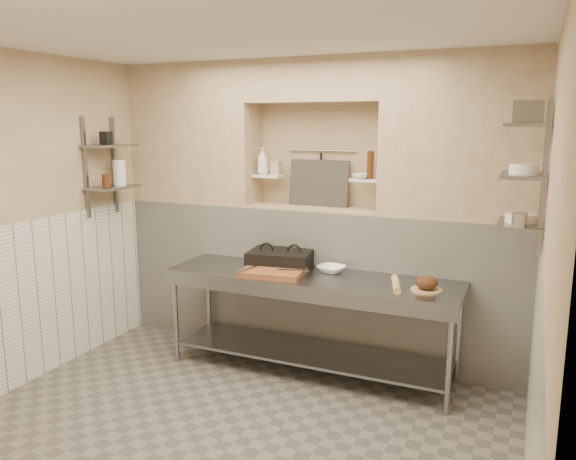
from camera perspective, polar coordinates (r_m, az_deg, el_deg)
The scene contains 48 objects.
floor at distance 4.38m, azimuth -6.22°, elevation -20.32°, with size 4.00×3.90×0.10m, color #66605A.
ceiling at distance 3.81m, azimuth -7.16°, elevation 20.36°, with size 4.00×3.90×0.10m, color silver.
wall_left at distance 5.18m, azimuth -26.64°, elevation 0.62°, with size 0.10×3.90×2.80m, color tan.
wall_right at distance 3.34m, azimuth 25.46°, elevation -4.33°, with size 0.10×3.90×2.80m, color tan.
wall_back at distance 5.63m, azimuth 3.67°, elevation 2.48°, with size 4.00×0.10×2.80m, color tan.
backwall_lower at distance 5.55m, azimuth 2.69°, elevation -5.03°, with size 4.00×0.40×1.40m, color white.
alcove_sill at distance 5.40m, azimuth 2.75°, elevation 2.24°, with size 1.30×0.40×0.02m, color tan.
backwall_pillar_left at distance 5.95m, azimuth -9.36°, elevation 9.57°, with size 1.35×0.40×1.40m, color tan.
backwall_pillar_right at distance 5.02m, azimuth 17.27°, elevation 9.04°, with size 1.35×0.40×1.40m, color tan.
backwall_header at distance 5.35m, azimuth 2.87°, elevation 14.94°, with size 1.30×0.40×0.40m, color tan.
wainscot_left at distance 5.29m, azimuth -25.58°, elevation -6.91°, with size 0.02×3.90×1.40m, color white.
wainscot_right at distance 3.57m, azimuth 23.53°, elevation -15.18°, with size 0.02×3.90×1.40m, color white.
alcove_shelf_left at distance 5.56m, azimuth -2.05°, elevation 5.50°, with size 0.28×0.16×0.03m, color white.
alcove_shelf_right at distance 5.21m, azimuth 7.95°, elevation 5.05°, with size 0.28×0.16×0.03m, color white.
utensil_rail at distance 5.51m, azimuth 3.45°, elevation 8.05°, with size 0.02×0.02×0.70m, color gray.
hanging_steel at distance 5.50m, azimuth 3.35°, elevation 6.27°, with size 0.02×0.02×0.30m, color black.
splash_panel at distance 5.46m, azimuth 3.15°, elevation 4.77°, with size 0.60×0.02×0.45m, color #383330.
shelf_rail_left_a at distance 5.95m, azimuth -17.22°, elevation 6.34°, with size 0.03×0.03×0.95m, color slate.
shelf_rail_left_b at distance 5.65m, azimuth -19.87°, elevation 5.98°, with size 0.03×0.03×0.95m, color slate.
wall_shelf_left_lower at distance 5.73m, azimuth -17.38°, elevation 4.17°, with size 0.30×0.50×0.03m, color slate.
wall_shelf_left_upper at distance 5.70m, azimuth -17.61°, elevation 8.16°, with size 0.30×0.50×0.03m, color slate.
shelf_rail_right_a at distance 4.50m, azimuth 24.60°, elevation 5.22°, with size 0.03×0.03×1.05m, color slate.
shelf_rail_right_b at distance 4.10m, azimuth 24.64°, elevation 4.77°, with size 0.03×0.03×1.05m, color slate.
wall_shelf_right_lower at distance 4.35m, azimuth 22.48°, elevation 0.55°, with size 0.30×0.50×0.03m, color slate.
wall_shelf_right_mid at distance 4.30m, azimuth 22.82°, elevation 5.14°, with size 0.30×0.50×0.03m, color slate.
wall_shelf_right_upper at distance 4.29m, azimuth 23.16°, elevation 9.79°, with size 0.30×0.50×0.03m, color slate.
prep_table at distance 5.00m, azimuth 2.28°, elevation -7.51°, with size 2.60×0.70×0.90m.
panini_press at distance 5.19m, azimuth -0.79°, elevation -2.96°, with size 0.61×0.48×0.15m.
cutting_board at distance 4.95m, azimuth -1.59°, elevation -4.29°, with size 0.54×0.38×0.05m, color brown.
knife_blade at distance 4.91m, azimuth 0.57°, elevation -4.11°, with size 0.28×0.03×0.01m, color gray.
tongs at distance 4.93m, azimuth -4.19°, elevation -3.99°, with size 0.02×0.02×0.24m, color gray.
mixing_bowl at distance 5.04m, azimuth 4.45°, elevation -3.97°, with size 0.24×0.24×0.06m, color white.
rolling_pin at distance 4.64m, azimuth 10.92°, elevation -5.43°, with size 0.06×0.06×0.41m, color tan.
bread_board at distance 4.62m, azimuth 13.87°, elevation -5.92°, with size 0.25×0.25×0.01m, color tan.
bread_loaf at distance 4.61m, azimuth 13.90°, elevation -5.20°, with size 0.18×0.18×0.11m, color #4C2D19.
bottle_soap at distance 5.53m, azimuth -2.61°, elevation 6.99°, with size 0.10×0.10×0.27m, color white.
jar_alcove at distance 5.56m, azimuth -1.20°, elevation 6.32°, with size 0.09×0.09×0.13m, color tan.
bowl_alcove at distance 5.19m, azimuth 7.33°, elevation 5.44°, with size 0.15×0.15×0.05m, color white.
condiment_a at distance 5.17m, azimuth 8.36°, elevation 6.36°, with size 0.06×0.06×0.22m, color #48210E.
condiment_b at distance 5.22m, azimuth 8.36°, elevation 6.58°, with size 0.06×0.06×0.25m, color #48210E.
condiment_c at distance 5.20m, azimuth 9.22°, elevation 5.76°, with size 0.06×0.06×0.11m, color white.
jug_left at distance 5.80m, azimuth -16.76°, elevation 5.63°, with size 0.12×0.12×0.25m, color white.
jar_left at distance 5.66m, azimuth -17.98°, elevation 4.80°, with size 0.08×0.08×0.12m, color #48210E.
box_left_upper at distance 5.66m, azimuth -17.99°, elevation 8.88°, with size 0.09×0.09×0.12m, color black.
bowl_right at distance 4.34m, azimuth 22.53°, elevation 1.13°, with size 0.21×0.21×0.06m, color white.
canister_right at distance 4.13m, azimuth 22.46°, elevation 0.93°, with size 0.10×0.10×0.10m, color gray.
bowl_right_mid at distance 4.25m, azimuth 22.85°, elevation 5.74°, with size 0.20×0.20×0.07m, color white.
basket_right at distance 4.30m, azimuth 23.25°, elevation 10.96°, with size 0.19×0.24×0.15m, color gray.
Camera 1 is at (1.91, -3.24, 2.21)m, focal length 35.00 mm.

